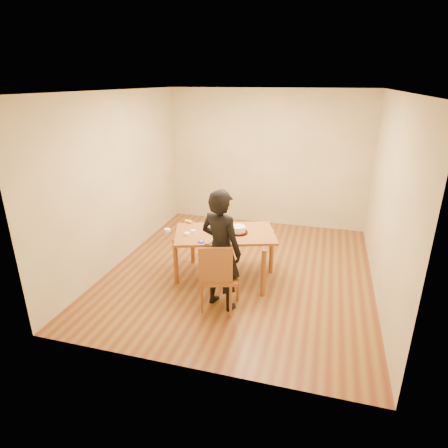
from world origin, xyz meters
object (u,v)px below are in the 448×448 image
(cake_plate, at_px, (238,232))
(cake, at_px, (238,229))
(dining_table, at_px, (225,234))
(dining_chair, at_px, (220,277))
(person, at_px, (221,250))

(cake_plate, height_order, cake, cake)
(dining_table, distance_m, cake, 0.20)
(dining_table, bearing_deg, dining_chair, -97.33)
(cake, bearing_deg, person, -92.58)
(dining_chair, bearing_deg, cake_plate, 70.88)
(cake_plate, distance_m, person, 0.77)
(dining_table, xyz_separation_m, cake_plate, (0.18, 0.04, 0.03))
(dining_chair, relative_size, cake, 2.02)
(cake_plate, xyz_separation_m, cake, (0.00, 0.00, 0.05))
(dining_table, xyz_separation_m, dining_chair, (0.15, -0.78, -0.28))
(person, bearing_deg, dining_chair, 110.21)
(dining_table, height_order, cake, cake)
(dining_chair, height_order, person, person)
(cake_plate, relative_size, cake, 1.33)
(dining_chair, height_order, cake_plate, cake_plate)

